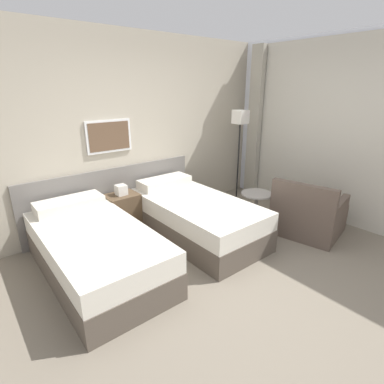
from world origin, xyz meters
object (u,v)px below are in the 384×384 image
Objects in this scene: floor_lamp at (240,130)px; bed_near_door at (95,250)px; bed_near_window at (195,217)px; side_table at (256,203)px; armchair at (308,216)px; nightstand at (123,212)px.

bed_near_door is at bearing -171.07° from floor_lamp.
floor_lamp reaches higher than bed_near_window.
side_table is 0.73m from armchair.
floor_lamp is at bearing 18.21° from bed_near_window.
nightstand is 2.61m from armchair.
bed_near_window reaches higher than side_table.
floor_lamp reaches higher than armchair.
nightstand is 0.69× the size of armchair.
nightstand is at bearing 46.45° from bed_near_door.
bed_near_door reaches higher than side_table.
floor_lamp is at bearing 8.93° from bed_near_door.
floor_lamp is at bearing 60.32° from side_table.
nightstand is at bearing 133.55° from bed_near_window.
armchair is at bearing -91.02° from floor_lamp.
nightstand is (-0.71, 0.75, 0.01)m from bed_near_window.
bed_near_door is at bearing 58.22° from armchair.
side_table is 0.54× the size of armchair.
bed_near_door is 3.68× the size of side_table.
bed_near_door is 2.84× the size of nightstand.
side_table is at bearing -35.62° from nightstand.
bed_near_door is 1.42m from bed_near_window.
bed_near_window is at bearing 40.96° from armchair.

